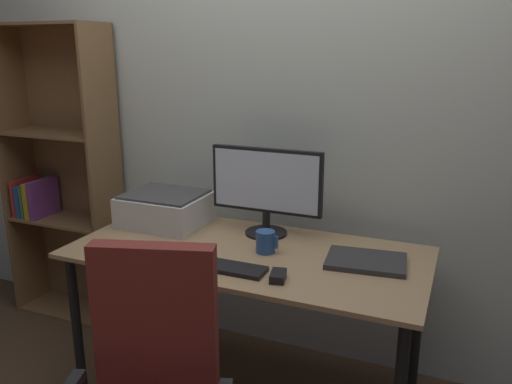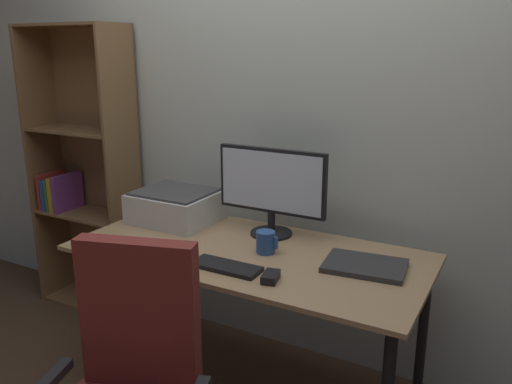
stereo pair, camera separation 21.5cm
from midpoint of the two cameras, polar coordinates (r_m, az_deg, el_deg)
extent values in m
cube|color=beige|center=(2.61, 7.34, 9.02)|extent=(6.40, 0.10, 2.60)
cube|color=tan|center=(2.27, 1.80, -6.73)|extent=(1.56, 0.73, 0.02)
cylinder|color=black|center=(2.60, -16.20, -13.39)|extent=(0.04, 0.04, 0.72)
cylinder|color=black|center=(3.01, -7.93, -8.73)|extent=(0.04, 0.04, 0.72)
cylinder|color=black|center=(2.52, 20.37, -14.78)|extent=(0.04, 0.04, 0.72)
cylinder|color=black|center=(2.46, 4.29, -4.61)|extent=(0.20, 0.20, 0.01)
cylinder|color=black|center=(2.44, 4.32, -3.38)|extent=(0.04, 0.04, 0.10)
cube|color=black|center=(2.38, 4.42, 1.21)|extent=(0.54, 0.03, 0.30)
cube|color=silver|center=(2.37, 4.27, 1.13)|extent=(0.51, 0.01, 0.27)
cube|color=black|center=(2.08, -0.35, -8.34)|extent=(0.29, 0.11, 0.02)
cube|color=black|center=(1.99, 4.78, -9.42)|extent=(0.08, 0.11, 0.03)
cylinder|color=#285193|center=(2.23, 3.84, -5.60)|extent=(0.08, 0.08, 0.10)
cube|color=#285193|center=(2.21, 5.00, -5.70)|extent=(0.02, 0.01, 0.05)
cube|color=#2D2D30|center=(2.16, 14.82, -7.95)|extent=(0.34, 0.26, 0.02)
cube|color=silver|center=(2.64, -6.64, -1.69)|extent=(0.40, 0.34, 0.15)
cube|color=#424244|center=(2.61, -6.70, 0.01)|extent=(0.37, 0.31, 0.01)
cube|color=maroon|center=(1.76, -9.33, -13.35)|extent=(0.40, 0.18, 0.52)
cube|color=brown|center=(3.50, -20.64, 2.56)|extent=(0.02, 0.28, 1.73)
cube|color=brown|center=(3.03, -12.41, 1.33)|extent=(0.02, 0.28, 1.73)
cube|color=brown|center=(3.35, -15.20, 2.48)|extent=(0.68, 0.01, 1.73)
cube|color=brown|center=(3.55, -15.72, -11.57)|extent=(0.64, 0.26, 0.02)
cube|color=brown|center=(3.32, -16.47, -2.36)|extent=(0.64, 0.26, 0.02)
cube|color=brown|center=(3.21, -17.18, 6.50)|extent=(0.64, 0.26, 0.02)
cube|color=brown|center=(3.18, -18.07, 17.18)|extent=(0.64, 0.26, 0.02)
cube|color=#B22D28|center=(3.48, -20.01, 0.23)|extent=(0.02, 0.22, 0.23)
cube|color=#28478C|center=(3.46, -19.62, -0.08)|extent=(0.03, 0.22, 0.20)
cube|color=#337242|center=(3.44, -19.26, -0.12)|extent=(0.02, 0.22, 0.20)
cube|color=gold|center=(3.41, -18.88, -0.05)|extent=(0.03, 0.22, 0.22)
cube|color=#723884|center=(3.38, -18.44, -0.04)|extent=(0.03, 0.22, 0.23)
camera|label=1|loc=(0.11, -87.14, 0.80)|focal=36.12mm
camera|label=2|loc=(0.11, 92.86, -0.80)|focal=36.12mm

